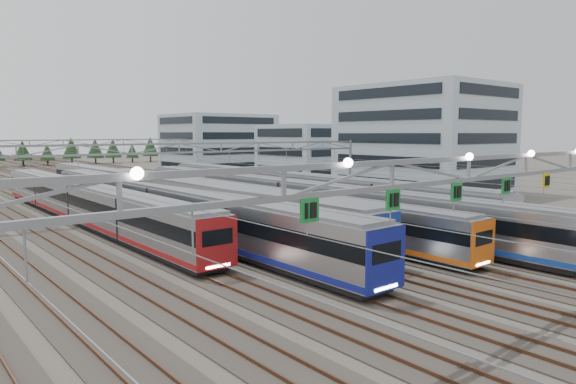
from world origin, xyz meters
TOP-DOWN VIEW (x-y plane):
  - ground at (0.00, 0.00)m, footprint 400.00×400.00m
  - track_bed at (0.00, 100.00)m, footprint 54.00×260.00m
  - train_a at (-11.25, 38.97)m, footprint 2.95×51.22m
  - train_b at (-6.75, 30.39)m, footprint 3.10×53.16m
  - train_c at (-2.25, 42.05)m, footprint 2.99×68.77m
  - train_d at (2.25, 33.19)m, footprint 2.69×59.46m
  - train_e at (6.75, 28.44)m, footprint 2.97×59.44m
  - train_f at (11.25, 32.80)m, footprint 3.17×53.28m
  - gantry_near at (-0.05, -0.12)m, footprint 56.36×0.61m
  - gantry_mid at (0.00, 40.00)m, footprint 56.36×0.36m
  - gantry_far at (0.00, 85.00)m, footprint 56.36×0.36m
  - depot_bldg_south at (39.22, 35.35)m, footprint 18.00×22.00m
  - depot_bldg_mid at (40.18, 63.78)m, footprint 14.00×16.00m
  - depot_bldg_north at (36.23, 90.51)m, footprint 22.00×18.00m
  - treeline at (2.25, 141.89)m, footprint 100.10×5.60m

SIDE VIEW (x-z plane):
  - ground at x=0.00m, z-range 0.00..0.00m
  - track_bed at x=0.00m, z-range -1.22..4.20m
  - train_d at x=2.25m, z-range 0.25..3.75m
  - train_a at x=-11.25m, z-range 0.25..4.10m
  - train_e at x=6.75m, z-range 0.25..4.12m
  - train_c at x=-2.25m, z-range 0.25..4.15m
  - train_b at x=-6.75m, z-range 0.25..4.29m
  - train_f at x=11.25m, z-range 0.25..4.38m
  - treeline at x=2.25m, z-range 0.72..7.74m
  - depot_bldg_mid at x=40.18m, z-range 0.00..10.73m
  - gantry_mid at x=0.00m, z-range 2.39..10.39m
  - gantry_far at x=0.00m, z-range 2.39..10.39m
  - depot_bldg_north at x=36.23m, z-range 0.00..13.35m
  - gantry_near at x=-0.05m, z-range 3.05..11.13m
  - depot_bldg_south at x=39.22m, z-range 0.00..16.27m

